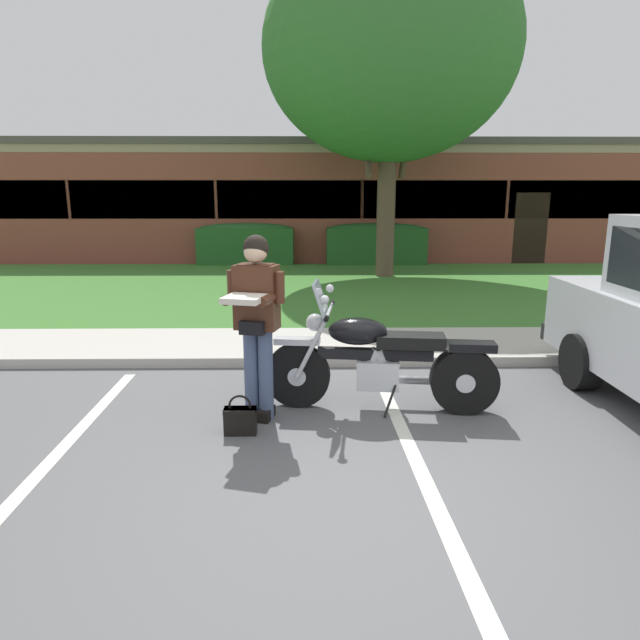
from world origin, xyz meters
The scene contains 13 objects.
ground_plane centered at (0.00, 0.00, 0.00)m, with size 140.00×140.00×0.00m, color #565659.
curb_strip centered at (0.00, 2.75, 0.06)m, with size 60.00×0.20×0.12m, color #B7B2A8.
concrete_walk centered at (0.00, 3.60, 0.04)m, with size 60.00×1.50×0.08m, color #B7B2A8.
grass_lawn centered at (0.00, 8.36, 0.03)m, with size 60.00×8.04×0.06m, color #3D752D.
stall_stripe_0 centered at (-2.75, 0.20, 0.00)m, with size 0.12×4.40×0.01m, color silver.
stall_stripe_1 centered at (0.13, 0.20, 0.00)m, with size 0.12×4.40×0.01m, color silver.
motorcycle centered at (0.04, 1.31, 0.49)m, with size 2.24×0.82×1.26m.
rider_person centered at (-1.19, 1.11, 1.01)m, with size 0.54×0.64×1.70m.
handbag centered at (-1.32, 0.77, 0.14)m, with size 0.28×0.13×0.36m.
shade_tree centered at (1.13, 9.97, 5.28)m, with size 5.91×5.91×7.81m.
hedge_left centered at (-2.62, 12.51, 0.65)m, with size 2.79×0.90×1.24m.
hedge_center_left centered at (1.19, 12.51, 0.65)m, with size 2.90×0.90×1.24m.
brick_building centered at (0.79, 18.37, 1.83)m, with size 25.37×11.54×3.66m.
Camera 1 is at (-0.68, -3.70, 2.05)m, focal length 30.81 mm.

